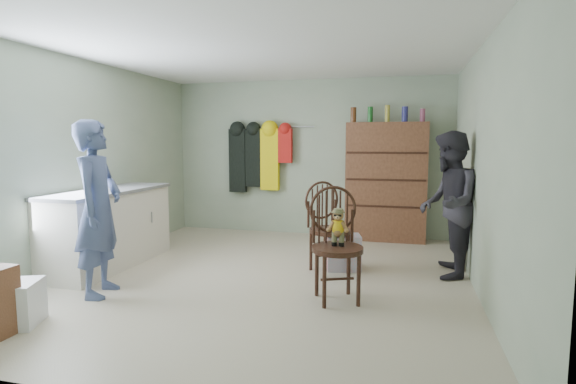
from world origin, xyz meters
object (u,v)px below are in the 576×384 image
(dresser, at_px, (386,181))
(chair_front, at_px, (336,237))
(counter, at_px, (109,228))
(chair_far, at_px, (327,224))

(dresser, bearing_deg, chair_front, -97.15)
(counter, xyz_separation_m, chair_front, (2.85, -0.48, 0.13))
(counter, bearing_deg, chair_far, 9.59)
(counter, height_order, chair_far, chair_far)
(chair_far, xyz_separation_m, dresser, (0.59, 1.86, 0.34))
(counter, relative_size, chair_front, 1.71)
(chair_front, bearing_deg, counter, 147.70)
(chair_front, relative_size, dresser, 0.53)
(counter, distance_m, chair_far, 2.65)
(chair_far, relative_size, dresser, 0.51)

